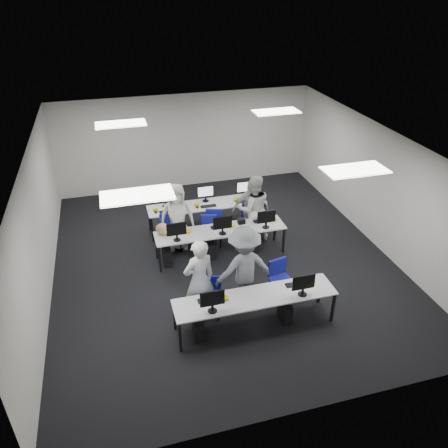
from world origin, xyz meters
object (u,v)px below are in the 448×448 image
object	(u,v)px
photographer	(244,268)
student_2	(177,217)
chair_0	(211,303)
chair_7	(257,223)
desk_front	(255,299)
desk_mid	(221,232)
student_0	(199,280)
chair_1	(281,287)
chair_6	(209,231)
chair_4	(250,227)
chair_2	(171,241)
student_3	(250,209)
student_1	(253,208)
chair_3	(213,233)
chair_5	(170,232)

from	to	relation	value
photographer	student_2	bearing A→B (deg)	-75.43
chair_0	chair_7	bearing A→B (deg)	76.38
desk_front	desk_mid	world-z (taller)	same
desk_front	student_0	bearing A→B (deg)	150.24
desk_front	student_2	distance (m)	3.39
chair_1	chair_7	distance (m)	2.80
student_2	photographer	bearing A→B (deg)	-62.25
chair_0	chair_6	xyz separation A→B (m)	(0.64, 2.76, 0.01)
desk_front	chair_4	size ratio (longest dim) A/B	3.52
chair_1	chair_2	distance (m)	3.21
chair_0	student_3	distance (m)	3.26
student_0	chair_7	bearing A→B (deg)	-143.05
chair_7	student_1	size ratio (longest dim) A/B	0.47
desk_front	student_3	bearing A→B (deg)	73.27
chair_3	chair_7	xyz separation A→B (m)	(1.27, 0.22, -0.01)
photographer	chair_5	bearing A→B (deg)	-74.12
chair_0	student_3	size ratio (longest dim) A/B	0.50
chair_1	photographer	size ratio (longest dim) A/B	0.49
student_1	chair_5	bearing A→B (deg)	-5.69
chair_5	student_0	world-z (taller)	student_0
chair_1	chair_3	world-z (taller)	chair_1
desk_mid	chair_2	xyz separation A→B (m)	(-1.16, 0.57, -0.41)
desk_front	student_3	size ratio (longest dim) A/B	1.95
student_2	student_0	bearing A→B (deg)	-82.94
student_1	student_2	xyz separation A→B (m)	(-1.96, 0.12, -0.02)
chair_1	student_3	xyz separation A→B (m)	(0.17, 2.64, 0.53)
chair_6	chair_7	world-z (taller)	chair_6
desk_mid	chair_0	xyz separation A→B (m)	(-0.75, -2.01, -0.42)
student_1	desk_front	bearing A→B (deg)	77.18
chair_6	photographer	distance (m)	2.73
desk_mid	chair_5	distance (m)	1.51
chair_0	student_1	xyz separation A→B (m)	(1.77, 2.55, 0.64)
desk_mid	chair_1	bearing A→B (deg)	-67.31
student_0	photographer	world-z (taller)	photographer
chair_5	student_2	xyz separation A→B (m)	(0.18, -0.29, 0.58)
chair_6	chair_1	bearing A→B (deg)	-55.62
chair_0	photographer	size ratio (longest dim) A/B	0.44
chair_5	chair_0	bearing A→B (deg)	-74.54
chair_1	chair_6	world-z (taller)	chair_1
student_2	photographer	distance (m)	2.72
chair_1	student_0	size ratio (longest dim) A/B	0.50
student_3	chair_5	bearing A→B (deg)	177.54
chair_2	chair_3	distance (m)	1.12
desk_mid	student_3	world-z (taller)	student_3
chair_2	student_3	distance (m)	2.22
chair_2	student_2	bearing A→B (deg)	11.56
chair_1	chair_4	xyz separation A→B (m)	(0.17, 2.58, -0.00)
chair_2	student_2	world-z (taller)	student_2
chair_1	student_0	xyz separation A→B (m)	(-1.80, -0.09, 0.62)
student_1	chair_2	bearing A→B (deg)	4.19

